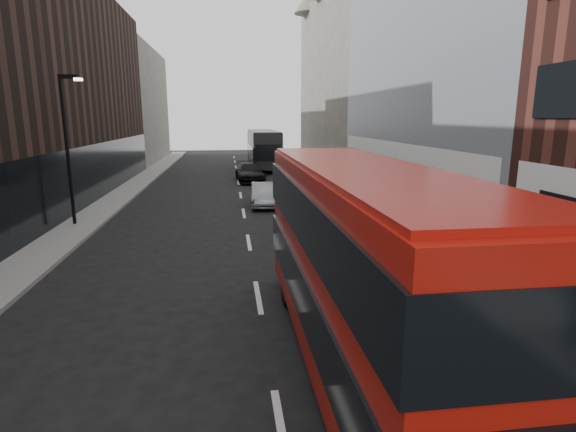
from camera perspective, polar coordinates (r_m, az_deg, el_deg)
name	(u,v)px	position (r m, az deg, el deg)	size (l,w,h in m)	color
sidewalk_right	(351,194)	(31.10, 7.97, 2.77)	(3.00, 80.00, 0.15)	slate
sidewalk_left	(116,199)	(30.84, -21.02, 1.98)	(2.00, 80.00, 0.15)	slate
building_modern_block	(443,33)	(28.70, 19.13, 21.15)	(5.03, 22.00, 20.00)	#9B9FA5
building_victorian	(341,75)	(50.22, 6.77, 17.41)	(6.50, 24.00, 21.00)	#5E5A53
building_left_mid	(73,92)	(36.21, -25.62, 14.06)	(5.00, 24.00, 14.00)	black
building_left_far	(135,106)	(57.56, -18.81, 13.06)	(5.00, 20.00, 13.00)	#5E5A53
street_lamp	(68,140)	(23.76, -26.16, 8.65)	(1.06, 0.22, 7.00)	black
red_bus	(360,259)	(9.34, 9.18, -5.42)	(2.54, 10.71, 4.32)	#A3120A
grey_bus	(263,148)	(47.26, -3.17, 8.59)	(2.84, 12.06, 3.88)	black
car_a	(310,221)	(19.97, 2.84, -0.61)	(1.72, 4.28, 1.46)	black
car_b	(264,194)	(27.08, -3.08, 2.76)	(1.45, 4.17, 1.37)	gray
car_c	(250,172)	(37.57, -4.87, 5.56)	(2.14, 5.27, 1.53)	black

